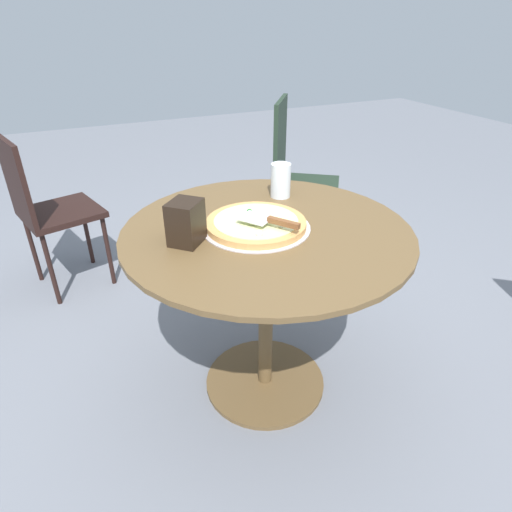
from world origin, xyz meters
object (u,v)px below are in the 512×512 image
at_px(patio_table, 266,270).
at_px(napkin_dispenser, 186,223).
at_px(patio_chair_near, 44,205).
at_px(patio_chair_far, 295,171).
at_px(pizza_server, 270,220).
at_px(drinking_cup, 281,180).
at_px(pizza_on_tray, 256,224).

distance_m(patio_table, napkin_dispenser, 0.35).
height_order(napkin_dispenser, patio_chair_near, napkin_dispenser).
bearing_deg(patio_chair_far, pizza_server, 56.76).
xyz_separation_m(drinking_cup, patio_chair_near, (0.87, -0.87, -0.28)).
distance_m(napkin_dispenser, patio_chair_far, 1.34).
bearing_deg(napkin_dispenser, patio_table, 130.58).
height_order(napkin_dispenser, patio_chair_far, patio_chair_far).
distance_m(patio_table, drinking_cup, 0.37).
relative_size(pizza_on_tray, patio_chair_far, 0.40).
distance_m(pizza_on_tray, drinking_cup, 0.30).
bearing_deg(patio_table, patio_chair_near, -57.74).
bearing_deg(drinking_cup, pizza_server, 56.79).
distance_m(drinking_cup, patio_chair_near, 1.27).
distance_m(patio_table, pizza_server, 0.22).
bearing_deg(napkin_dispenser, pizza_on_tray, 135.39).
height_order(pizza_server, patio_chair_near, patio_chair_near).
relative_size(patio_table, drinking_cup, 7.46).
bearing_deg(patio_chair_far, patio_table, 56.10).
bearing_deg(pizza_on_tray, drinking_cup, -133.06).
xyz_separation_m(patio_table, pizza_on_tray, (0.03, -0.02, 0.18)).
xyz_separation_m(pizza_server, patio_chair_far, (-0.66, -1.00, -0.23)).
bearing_deg(drinking_cup, patio_table, 54.16).
xyz_separation_m(patio_table, napkin_dispenser, (0.27, -0.01, 0.23)).
xyz_separation_m(patio_table, patio_chair_near, (0.70, -1.11, -0.06)).
distance_m(patio_table, patio_chair_far, 1.16).
bearing_deg(pizza_on_tray, patio_table, 144.14).
relative_size(napkin_dispenser, patio_chair_near, 0.16).
distance_m(patio_chair_near, patio_chair_far, 1.36).
distance_m(pizza_server, napkin_dispenser, 0.26).
xyz_separation_m(patio_chair_near, patio_chair_far, (-1.35, 0.15, 0.04)).
bearing_deg(patio_chair_far, pizza_on_tray, 54.27).
distance_m(pizza_on_tray, patio_chair_far, 1.18).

